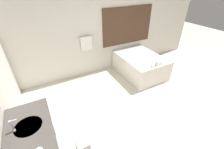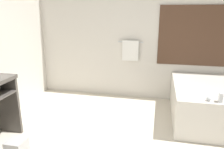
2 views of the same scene
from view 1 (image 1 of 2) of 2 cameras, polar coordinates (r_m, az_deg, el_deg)
name	(u,v)px [view 1 (image 1 of 2)]	position (r m, az deg, el deg)	size (l,w,h in m)	color
ground_plane	(139,117)	(3.38, 10.25, -15.66)	(16.00, 16.00, 0.00)	beige
wall_back_with_blinds	(96,28)	(4.36, -6.21, 17.17)	(7.40, 0.13, 2.70)	silver
vanity_counter	(35,148)	(2.36, -27.25, -23.75)	(0.56, 1.35, 0.90)	#4C4742
sink_faucet	(12,126)	(2.27, -33.76, -16.08)	(0.09, 0.04, 0.18)	silver
bathtub	(140,64)	(4.61, 10.53, 3.96)	(1.10, 1.51, 0.71)	silver
waste_bin	(83,148)	(2.79, -10.88, -25.68)	(0.20, 0.20, 0.30)	#B2B2B2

